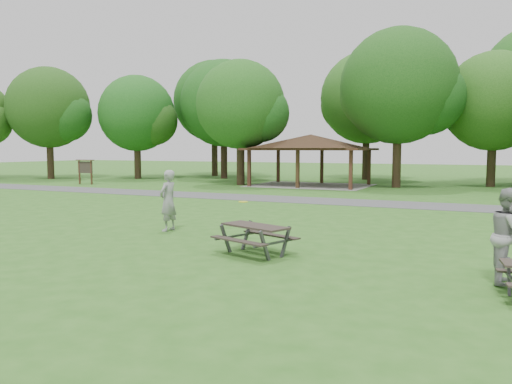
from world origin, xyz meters
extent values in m
plane|color=#2B601B|center=(0.00, 0.00, 0.00)|extent=(160.00, 160.00, 0.00)
cube|color=#49494B|center=(0.00, 14.00, 0.01)|extent=(120.00, 3.20, 0.02)
cube|color=#341C12|center=(-7.70, 21.30, 1.30)|extent=(0.22, 0.22, 2.60)
cube|color=#3A2115|center=(-7.70, 26.70, 1.30)|extent=(0.22, 0.22, 2.60)
cube|color=#322112|center=(-4.00, 21.30, 1.30)|extent=(0.22, 0.22, 2.60)
cube|color=#322112|center=(-4.00, 26.70, 1.30)|extent=(0.22, 0.22, 2.60)
cube|color=#3D2016|center=(-0.30, 21.30, 1.30)|extent=(0.22, 0.22, 2.60)
cube|color=#332112|center=(-0.30, 26.70, 1.30)|extent=(0.22, 0.22, 2.60)
cube|color=#331D14|center=(-4.00, 24.00, 2.68)|extent=(8.60, 6.60, 0.16)
pyramid|color=black|center=(-4.00, 24.00, 3.26)|extent=(7.01, 7.01, 1.00)
cube|color=gray|center=(-4.00, 24.00, 0.01)|extent=(8.40, 6.40, 0.03)
cube|color=#3C1F15|center=(-20.60, 18.00, 0.90)|extent=(0.10, 0.10, 1.80)
cube|color=#3C2315|center=(-19.40, 18.00, 0.90)|extent=(0.10, 0.10, 1.80)
cube|color=#2B241F|center=(-20.00, 18.00, 1.30)|extent=(1.40, 0.06, 0.90)
cube|color=#351D15|center=(-20.00, 18.00, 1.85)|extent=(1.60, 0.30, 0.06)
cylinder|color=#2F1E15|center=(-28.00, 22.00, 1.84)|extent=(0.60, 0.60, 3.67)
sphere|color=#1A4212|center=(-28.00, 22.00, 6.38)|extent=(7.20, 7.20, 7.20)
sphere|color=#144614|center=(-26.38, 22.30, 5.66)|extent=(4.68, 4.68, 4.68)
sphere|color=#1C4D16|center=(-29.44, 21.80, 5.83)|extent=(4.32, 4.32, 4.32)
cylinder|color=#312115|center=(-21.00, 25.50, 1.66)|extent=(0.60, 0.60, 3.32)
sphere|color=#154C17|center=(-21.00, 25.50, 5.88)|extent=(6.80, 6.80, 6.80)
sphere|color=#1C4513|center=(-19.47, 25.80, 5.20)|extent=(4.42, 4.42, 4.42)
sphere|color=#1F4B15|center=(-22.36, 25.30, 5.37)|extent=(4.08, 4.08, 4.08)
cylinder|color=black|center=(-14.00, 29.00, 1.92)|extent=(0.60, 0.60, 3.85)
sphere|color=#144714|center=(-14.00, 29.00, 6.77)|extent=(7.80, 7.80, 7.80)
sphere|color=#214F16|center=(-12.25, 29.30, 5.99)|extent=(5.07, 5.07, 5.07)
sphere|color=#1E4513|center=(-15.56, 28.80, 6.19)|extent=(4.68, 4.68, 4.68)
cylinder|color=black|center=(-9.00, 22.50, 1.75)|extent=(0.60, 0.60, 3.50)
sphere|color=#1A4E16|center=(-9.00, 22.50, 5.97)|extent=(6.60, 6.60, 6.60)
sphere|color=#144815|center=(-7.52, 22.80, 5.31)|extent=(4.29, 4.29, 4.29)
sphere|color=#1B4914|center=(-10.32, 22.30, 5.48)|extent=(3.96, 3.96, 3.96)
cylinder|color=#312116|center=(2.00, 25.00, 2.01)|extent=(0.60, 0.60, 4.02)
sphere|color=#164413|center=(2.00, 25.00, 7.02)|extent=(8.00, 8.00, 8.00)
sphere|color=#134313|center=(3.80, 25.30, 6.22)|extent=(5.20, 5.20, 5.20)
sphere|color=#194814|center=(0.40, 24.80, 6.42)|extent=(4.80, 4.80, 4.80)
cylinder|color=black|center=(8.00, 28.50, 1.72)|extent=(0.60, 0.60, 3.43)
sphere|color=#204F16|center=(8.00, 28.50, 6.05)|extent=(7.00, 7.00, 7.00)
sphere|color=#134213|center=(6.60, 28.30, 5.53)|extent=(4.20, 4.20, 4.20)
cylinder|color=black|center=(-17.00, 32.50, 2.19)|extent=(0.60, 0.60, 4.38)
sphere|color=#144614|center=(-17.00, 32.50, 7.38)|extent=(8.00, 8.00, 8.00)
sphere|color=#194F16|center=(-15.20, 32.80, 6.58)|extent=(5.20, 5.20, 5.20)
sphere|color=#1A4A15|center=(-18.60, 32.30, 6.78)|extent=(4.80, 4.80, 4.80)
cylinder|color=black|center=(-2.00, 33.00, 2.06)|extent=(0.60, 0.60, 4.13)
sphere|color=#1E4F16|center=(-2.00, 33.00, 7.13)|extent=(8.00, 8.00, 8.00)
sphere|color=#154C16|center=(-0.20, 33.30, 6.33)|extent=(5.20, 5.20, 5.20)
sphere|color=#204A15|center=(-3.60, 32.80, 6.53)|extent=(4.80, 4.80, 4.80)
cube|color=#2B241F|center=(2.56, 0.65, 0.75)|extent=(1.97, 1.30, 0.05)
cube|color=#2A231E|center=(2.35, 0.08, 0.44)|extent=(1.82, 0.86, 0.04)
cube|color=black|center=(2.76, 1.22, 0.44)|extent=(1.82, 0.86, 0.04)
cube|color=#404143|center=(1.76, 0.52, 0.37)|extent=(0.19, 0.38, 0.80)
cube|color=#444447|center=(2.02, 1.24, 0.37)|extent=(0.19, 0.38, 0.80)
cube|color=#424244|center=(1.89, 0.88, 0.40)|extent=(0.55, 1.43, 0.05)
cube|color=#454548|center=(3.09, 0.05, 0.37)|extent=(0.19, 0.38, 0.80)
cube|color=#3E3E40|center=(3.35, 0.77, 0.37)|extent=(0.19, 0.38, 0.80)
cube|color=#3E3E40|center=(3.22, 0.41, 0.40)|extent=(0.55, 1.43, 0.05)
cube|color=#404043|center=(8.36, -0.46, 0.33)|extent=(0.10, 0.34, 0.70)
cube|color=#3D3D40|center=(8.41, -0.80, 0.36)|extent=(0.24, 1.31, 0.04)
cylinder|color=yellow|center=(1.53, 2.01, 1.19)|extent=(0.31, 0.31, 0.02)
imported|color=gray|center=(-1.64, 2.78, 1.01)|extent=(0.51, 0.75, 2.03)
imported|color=#969698|center=(8.38, 0.34, 0.98)|extent=(0.75, 0.96, 1.95)
camera|label=1|loc=(7.98, -10.81, 2.73)|focal=35.00mm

